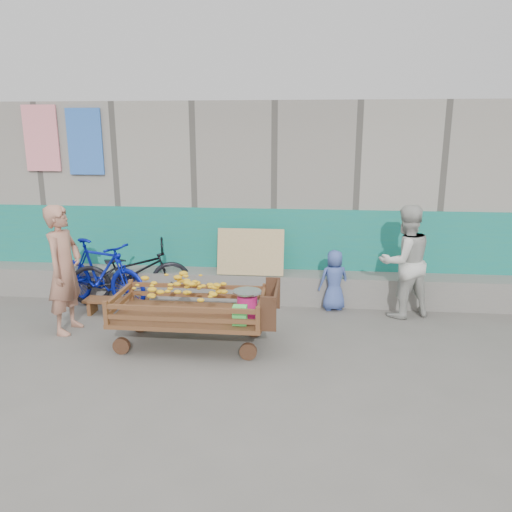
# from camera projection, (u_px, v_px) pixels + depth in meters

# --- Properties ---
(ground) EXTENTS (80.00, 80.00, 0.00)m
(ground) POSITION_uv_depth(u_px,v_px,m) (201.00, 368.00, 5.55)
(ground) COLOR #5C5953
(ground) RESTS_ON ground
(building_wall) EXTENTS (12.00, 3.50, 3.00)m
(building_wall) POSITION_uv_depth(u_px,v_px,m) (245.00, 193.00, 9.10)
(building_wall) COLOR gray
(building_wall) RESTS_ON ground
(banana_cart) EXTENTS (1.98, 0.91, 0.85)m
(banana_cart) POSITION_uv_depth(u_px,v_px,m) (187.00, 301.00, 6.02)
(banana_cart) COLOR brown
(banana_cart) RESTS_ON ground
(bench) EXTENTS (0.90, 0.27, 0.23)m
(bench) POSITION_uv_depth(u_px,v_px,m) (116.00, 303.00, 7.15)
(bench) COLOR brown
(bench) RESTS_ON ground
(vendor_man) EXTENTS (0.44, 0.64, 1.67)m
(vendor_man) POSITION_uv_depth(u_px,v_px,m) (64.00, 270.00, 6.39)
(vendor_man) COLOR #A9715B
(vendor_man) RESTS_ON ground
(woman) EXTENTS (0.94, 0.84, 1.59)m
(woman) POSITION_uv_depth(u_px,v_px,m) (405.00, 262.00, 6.94)
(woman) COLOR beige
(woman) RESTS_ON ground
(child) EXTENTS (0.50, 0.40, 0.90)m
(child) POSITION_uv_depth(u_px,v_px,m) (334.00, 280.00, 7.27)
(child) COLOR #3F559F
(child) RESTS_ON ground
(bicycle_dark) EXTENTS (1.92, 1.14, 0.95)m
(bicycle_dark) POSITION_uv_depth(u_px,v_px,m) (131.00, 272.00, 7.57)
(bicycle_dark) COLOR black
(bicycle_dark) RESTS_ON ground
(bicycle_blue) EXTENTS (1.74, 1.05, 1.01)m
(bicycle_blue) POSITION_uv_depth(u_px,v_px,m) (100.00, 273.00, 7.40)
(bicycle_blue) COLOR #09159B
(bicycle_blue) RESTS_ON ground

